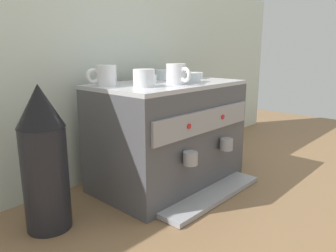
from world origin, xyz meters
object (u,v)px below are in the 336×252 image
object	(u,v)px
ceramic_cup_1	(105,75)
ceramic_bowl_0	(188,78)
ceramic_bowl_1	(170,75)
espresso_machine	(169,135)
ceramic_cup_2	(144,78)
milk_pitcher	(223,145)
ceramic_cup_0	(177,74)
ceramic_bowl_2	(145,79)
coffee_grinder	(44,158)
ceramic_bowl_3	(193,76)

from	to	relation	value
ceramic_cup_1	ceramic_bowl_0	world-z (taller)	ceramic_cup_1
ceramic_bowl_1	espresso_machine	bearing A→B (deg)	-139.43
ceramic_cup_2	milk_pitcher	size ratio (longest dim) A/B	0.85
milk_pitcher	ceramic_cup_1	bearing A→B (deg)	173.09
ceramic_cup_0	ceramic_bowl_0	world-z (taller)	ceramic_cup_0
ceramic_bowl_2	coffee_grinder	world-z (taller)	coffee_grinder
espresso_machine	ceramic_cup_1	xyz separation A→B (m)	(-0.25, 0.11, 0.27)
ceramic_cup_2	ceramic_bowl_1	distance (m)	0.33
ceramic_cup_1	milk_pitcher	size ratio (longest dim) A/B	0.90
ceramic_cup_2	coffee_grinder	xyz separation A→B (m)	(-0.38, 0.08, -0.24)
ceramic_cup_0	ceramic_bowl_2	distance (m)	0.16
ceramic_cup_0	ceramic_cup_1	size ratio (longest dim) A/B	1.02
espresso_machine	ceramic_bowl_1	distance (m)	0.30
espresso_machine	coffee_grinder	distance (m)	0.57
espresso_machine	ceramic_cup_1	bearing A→B (deg)	157.41
ceramic_cup_1	ceramic_bowl_0	distance (m)	0.36
ceramic_bowl_3	milk_pitcher	distance (m)	0.48
ceramic_cup_0	ceramic_cup_1	xyz separation A→B (m)	(-0.22, 0.18, -0.00)
ceramic_cup_1	coffee_grinder	distance (m)	0.40
ceramic_cup_0	ceramic_bowl_0	size ratio (longest dim) A/B	1.10
ceramic_bowl_1	coffee_grinder	distance (m)	0.72
ceramic_cup_0	ceramic_cup_1	distance (m)	0.28
ceramic_cup_1	ceramic_cup_2	bearing A→B (deg)	-62.88
coffee_grinder	ceramic_bowl_1	bearing A→B (deg)	4.67
ceramic_bowl_1	milk_pitcher	distance (m)	0.56
ceramic_cup_0	milk_pitcher	bearing A→B (deg)	10.13
ceramic_cup_0	coffee_grinder	world-z (taller)	ceramic_cup_0
espresso_machine	ceramic_cup_1	distance (m)	0.39
ceramic_bowl_3	milk_pitcher	world-z (taller)	ceramic_bowl_3
ceramic_bowl_2	ceramic_bowl_1	bearing A→B (deg)	5.04
ceramic_bowl_2	ceramic_bowl_3	world-z (taller)	ceramic_bowl_2
ceramic_bowl_3	coffee_grinder	distance (m)	0.81
ceramic_cup_1	coffee_grinder	xyz separation A→B (m)	(-0.31, -0.06, -0.25)
ceramic_cup_1	ceramic_cup_2	distance (m)	0.16
ceramic_bowl_0	milk_pitcher	bearing A→B (deg)	8.96
ceramic_cup_0	ceramic_bowl_3	world-z (taller)	ceramic_cup_0
ceramic_bowl_1	ceramic_bowl_2	distance (m)	0.18
ceramic_bowl_1	ceramic_cup_1	bearing A→B (deg)	178.90
ceramic_bowl_2	coffee_grinder	size ratio (longest dim) A/B	0.20
ceramic_cup_2	ceramic_bowl_0	size ratio (longest dim) A/B	1.01
ceramic_bowl_3	ceramic_cup_1	bearing A→B (deg)	171.61
ceramic_cup_2	ceramic_cup_0	bearing A→B (deg)	-13.81
espresso_machine	ceramic_cup_2	world-z (taller)	ceramic_cup_2
ceramic_bowl_1	ceramic_bowl_2	xyz separation A→B (m)	(-0.18, -0.02, -0.01)
ceramic_bowl_1	ceramic_bowl_2	world-z (taller)	ceramic_bowl_1
ceramic_cup_1	milk_pitcher	xyz separation A→B (m)	(0.73, -0.09, -0.43)
ceramic_cup_2	milk_pitcher	xyz separation A→B (m)	(0.66, 0.06, -0.43)
ceramic_cup_2	coffee_grinder	bearing A→B (deg)	167.94
ceramic_cup_2	espresso_machine	bearing A→B (deg)	11.95
espresso_machine	ceramic_bowl_0	world-z (taller)	ceramic_bowl_0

